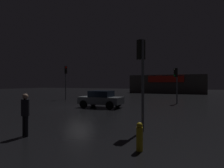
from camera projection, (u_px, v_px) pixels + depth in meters
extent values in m
plane|color=black|center=(79.00, 107.00, 18.66)|extent=(120.00, 120.00, 0.00)
cube|color=#4C4742|center=(168.00, 84.00, 46.91)|extent=(16.38, 8.02, 4.06)
cube|color=red|center=(165.00, 79.00, 43.11)|extent=(7.58, 0.24, 1.34)
cylinder|color=#595B60|center=(66.00, 83.00, 27.29)|extent=(0.13, 0.13, 4.53)
cube|color=black|center=(66.00, 70.00, 27.14)|extent=(0.41, 0.41, 1.02)
sphere|color=red|center=(66.00, 67.00, 26.99)|extent=(0.20, 0.20, 0.20)
sphere|color=black|center=(66.00, 70.00, 26.99)|extent=(0.20, 0.20, 0.20)
sphere|color=black|center=(66.00, 72.00, 26.99)|extent=(0.20, 0.20, 0.20)
cylinder|color=#595B60|center=(143.00, 85.00, 9.28)|extent=(0.13, 0.13, 4.25)
cube|color=black|center=(141.00, 50.00, 9.42)|extent=(0.41, 0.41, 0.92)
sphere|color=red|center=(139.00, 44.00, 9.56)|extent=(0.20, 0.20, 0.20)
sphere|color=black|center=(139.00, 50.00, 9.56)|extent=(0.20, 0.20, 0.20)
sphere|color=black|center=(139.00, 56.00, 9.56)|extent=(0.20, 0.20, 0.20)
cylinder|color=#595B60|center=(177.00, 86.00, 21.85)|extent=(0.14, 0.14, 3.85)
cube|color=black|center=(176.00, 73.00, 21.80)|extent=(0.41, 0.41, 0.98)
sphere|color=black|center=(174.00, 70.00, 21.75)|extent=(0.20, 0.20, 0.20)
sphere|color=black|center=(174.00, 73.00, 21.75)|extent=(0.20, 0.20, 0.20)
sphere|color=#19D13F|center=(174.00, 75.00, 21.75)|extent=(0.20, 0.20, 0.20)
cube|color=slate|center=(101.00, 100.00, 18.28)|extent=(3.92, 1.91, 0.63)
cube|color=black|center=(101.00, 94.00, 18.27)|extent=(1.98, 1.68, 0.55)
cylinder|color=black|center=(83.00, 104.00, 17.95)|extent=(0.70, 0.23, 0.69)
cylinder|color=black|center=(93.00, 102.00, 19.63)|extent=(0.70, 0.23, 0.69)
cylinder|color=black|center=(110.00, 105.00, 16.94)|extent=(0.70, 0.23, 0.69)
cylinder|color=black|center=(118.00, 103.00, 18.62)|extent=(0.70, 0.23, 0.69)
cylinder|color=black|center=(24.00, 126.00, 8.42)|extent=(0.14, 0.14, 0.87)
cylinder|color=black|center=(27.00, 126.00, 8.33)|extent=(0.14, 0.14, 0.87)
cylinder|color=black|center=(25.00, 107.00, 8.37)|extent=(0.38, 0.38, 0.68)
sphere|color=tan|center=(25.00, 96.00, 8.37)|extent=(0.23, 0.23, 0.23)
cylinder|color=gold|center=(140.00, 139.00, 6.58)|extent=(0.22, 0.22, 0.77)
sphere|color=gold|center=(140.00, 125.00, 6.58)|extent=(0.20, 0.20, 0.20)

